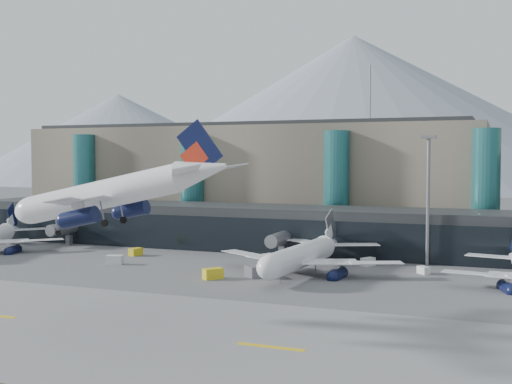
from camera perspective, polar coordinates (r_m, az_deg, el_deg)
ground at (r=94.97m, az=-7.08°, el=-9.87°), size 900.00×900.00×0.00m
runway_strip at (r=82.47m, az=-12.14°, el=-11.89°), size 400.00×40.00×0.04m
runway_markings at (r=82.46m, az=-12.14°, el=-11.87°), size 128.00×1.00×0.02m
concourse at (r=146.87m, az=3.68°, el=-3.31°), size 170.00×27.00×10.00m
terminal_main at (r=184.91m, az=-0.67°, el=1.24°), size 130.00×30.00×31.00m
teal_towers at (r=166.43m, az=0.47°, el=0.56°), size 116.40×19.40×46.00m
mountain_ridge at (r=462.94m, az=17.87°, el=5.91°), size 910.00×400.00×110.00m
lightmast_mid at (r=130.36m, az=15.05°, el=-0.05°), size 3.00×1.20×25.60m
hero_jet at (r=82.54m, az=-11.74°, el=0.68°), size 31.59×32.55×10.48m
jet_parked_mid at (r=120.08m, az=4.61°, el=-4.91°), size 37.73×37.12×12.18m
veh_a at (r=131.67m, az=-12.45°, el=-5.90°), size 3.54×2.58×1.79m
veh_b at (r=142.41m, az=-10.66°, el=-5.25°), size 2.37×3.15×1.62m
veh_c at (r=114.76m, az=-0.28°, el=-7.09°), size 3.95×3.94×2.03m
veh_d at (r=128.46m, az=9.92°, el=-6.14°), size 2.70×3.24×1.63m
veh_g at (r=121.98m, az=14.67°, el=-6.74°), size 2.62×2.65×1.37m
veh_h at (r=113.42m, az=-3.85°, el=-7.25°), size 3.52×3.76×1.87m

